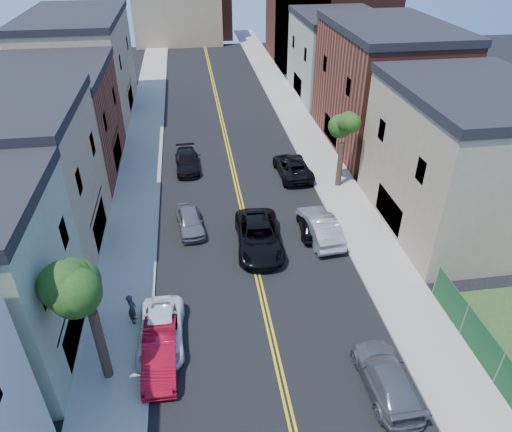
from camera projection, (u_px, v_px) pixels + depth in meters
name	position (u px, v px, depth m)	size (l,w,h in m)	color
sidewalk_left	(142.00, 146.00, 43.17)	(3.20, 100.00, 0.15)	gray
sidewalk_right	(308.00, 136.00, 45.10)	(3.20, 100.00, 0.15)	gray
curb_left	(161.00, 144.00, 43.39)	(0.30, 100.00, 0.15)	gray
curb_right	(290.00, 137.00, 44.89)	(0.30, 100.00, 0.15)	gray
bldg_left_tan_near	(13.00, 187.00, 27.56)	(9.00, 10.00, 9.00)	#998466
bldg_left_brick	(54.00, 125.00, 36.97)	(9.00, 12.00, 8.00)	brown
bldg_left_tan_far	(82.00, 68.00, 48.20)	(9.00, 16.00, 9.50)	#998466
bldg_right_tan	(462.00, 164.00, 30.15)	(9.00, 12.00, 9.00)	#998466
bldg_right_brick	(383.00, 89.00, 41.51)	(9.00, 14.00, 10.00)	brown
bldg_right_palegrn	(337.00, 58.00, 53.55)	(9.00, 12.00, 8.50)	gray
church	(324.00, 8.00, 64.73)	(16.20, 14.20, 22.60)	#4C2319
backdrop_left	(177.00, 4.00, 75.32)	(14.00, 8.00, 12.00)	#998466
backdrop_center	(201.00, 6.00, 79.68)	(10.00, 8.00, 10.00)	brown
tree_left_mid	(81.00, 266.00, 18.05)	(5.20, 5.20, 9.29)	#36241B
tree_right_far	(345.00, 117.00, 33.71)	(4.40, 4.40, 8.03)	#36241B
red_sedan	(160.00, 354.00, 21.80)	(1.54, 4.42, 1.46)	#B40C1F
white_pickup	(161.00, 332.00, 23.04)	(2.23, 4.83, 1.34)	white
grey_car_left	(190.00, 221.00, 31.38)	(1.64, 4.07, 1.39)	#595B61
black_car_left	(187.00, 161.00, 39.01)	(1.91, 4.71, 1.37)	black
grey_car_right	(386.00, 378.00, 20.70)	(1.98, 4.88, 1.42)	#53555A
black_car_right	(311.00, 223.00, 31.18)	(1.57, 3.91, 1.33)	black
silver_car_right	(320.00, 226.00, 30.57)	(1.78, 5.10, 1.68)	#A1A4A8
dark_car_right_far	(293.00, 167.00, 38.06)	(2.47, 5.37, 1.49)	black
black_suv_lane	(259.00, 236.00, 29.63)	(2.78, 6.02, 1.67)	black
pedestrian_left	(132.00, 309.00, 23.88)	(0.65, 0.43, 1.78)	#232229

